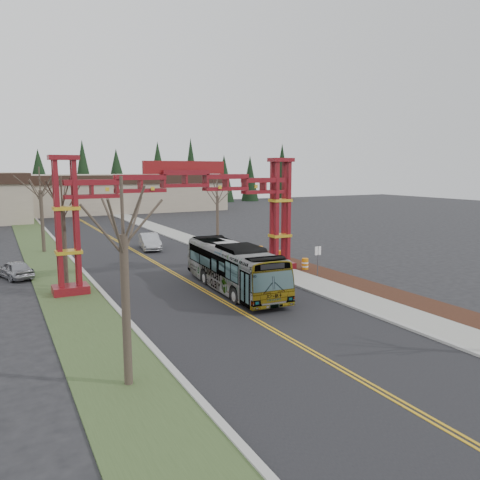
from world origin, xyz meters
TOP-DOWN VIEW (x-y plane):
  - ground at (0.00, 0.00)m, footprint 200.00×200.00m
  - road at (0.00, 25.00)m, footprint 12.00×110.00m
  - lane_line_left at (-0.12, 25.00)m, footprint 0.12×100.00m
  - lane_line_right at (0.12, 25.00)m, footprint 0.12×100.00m
  - curb_right at (6.15, 25.00)m, footprint 0.30×110.00m
  - sidewalk_right at (7.60, 25.00)m, footprint 2.60×110.00m
  - landscape_strip at (10.20, 10.00)m, footprint 2.60×50.00m
  - grass_median at (-8.00, 25.00)m, footprint 4.00×110.00m
  - curb_left at (-6.15, 25.00)m, footprint 0.30×110.00m
  - gateway_arch at (0.00, 18.00)m, footprint 18.20×1.60m
  - retail_building_east at (10.00, 79.95)m, footprint 38.00×20.30m
  - conifer_treeline at (0.25, 92.00)m, footprint 116.10×5.60m
  - transit_bus at (1.80, 14.00)m, footprint 3.33×11.55m
  - silver_sedan at (1.62, 32.32)m, footprint 2.38×5.11m
  - parked_car_near_a at (-11.00, 24.64)m, footprint 2.84×4.33m
  - bare_tree_median_near at (-8.00, 3.43)m, footprint 3.16×3.16m
  - bare_tree_median_mid at (-8.00, 19.85)m, footprint 3.07×3.07m
  - bare_tree_median_far at (-8.00, 35.49)m, footprint 3.40×3.40m
  - bare_tree_right_far at (10.00, 34.05)m, footprint 3.15×3.15m
  - street_sign at (9.06, 14.41)m, footprint 0.54×0.06m
  - barrel_south at (9.65, 16.83)m, footprint 0.54×0.54m
  - barrel_mid at (9.48, 20.20)m, footprint 0.60×0.60m
  - barrel_north at (9.19, 23.24)m, footprint 0.58×0.58m

SIDE VIEW (x-z plane):
  - ground at x=0.00m, z-range 0.00..0.00m
  - road at x=0.00m, z-range 0.00..0.02m
  - lane_line_left at x=-0.12m, z-range 0.02..0.03m
  - lane_line_right at x=0.12m, z-range 0.02..0.03m
  - grass_median at x=-8.00m, z-range 0.00..0.08m
  - landscape_strip at x=10.20m, z-range 0.00..0.12m
  - curb_right at x=6.15m, z-range 0.00..0.15m
  - curb_left at x=-6.15m, z-range 0.00..0.15m
  - sidewalk_right at x=7.60m, z-range 0.01..0.15m
  - barrel_south at x=9.65m, z-range 0.00..1.00m
  - barrel_north at x=9.19m, z-range 0.00..1.08m
  - barrel_mid at x=9.48m, z-range 0.00..1.11m
  - parked_car_near_a at x=-11.00m, z-range 0.00..1.37m
  - silver_sedan at x=1.62m, z-range 0.00..1.62m
  - transit_bus at x=1.80m, z-range 0.00..3.18m
  - street_sign at x=9.06m, z-range 0.52..2.88m
  - retail_building_east at x=10.00m, z-range 0.01..7.01m
  - bare_tree_right_far at x=10.00m, z-range 1.49..8.68m
  - bare_tree_median_mid at x=-8.00m, z-range 1.75..9.38m
  - bare_tree_median_near at x=-8.00m, z-range 1.78..9.59m
  - gateway_arch at x=0.00m, z-range 1.53..10.43m
  - bare_tree_median_far at x=-8.00m, z-range 1.86..10.14m
  - conifer_treeline at x=0.25m, z-range -0.01..12.99m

